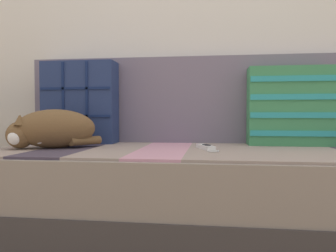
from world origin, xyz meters
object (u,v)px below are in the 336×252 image
couch (213,191)px  game_remote_far (206,147)px  sleeping_cat (50,130)px  throw_pillow_striped (289,106)px  throw_pillow_quilted (80,103)px

couch → game_remote_far: size_ratio=10.04×
sleeping_cat → couch: bearing=6.5°
throw_pillow_striped → game_remote_far: bearing=-148.4°
game_remote_far → throw_pillow_striped: bearing=31.6°
throw_pillow_quilted → game_remote_far: bearing=-20.2°
couch → throw_pillow_striped: size_ratio=5.18×
throw_pillow_striped → sleeping_cat: size_ratio=1.01×
sleeping_cat → game_remote_far: sleeping_cat is taller
throw_pillow_quilted → sleeping_cat: size_ratio=1.10×
throw_pillow_striped → game_remote_far: size_ratio=1.94×
couch → game_remote_far: game_remote_far is taller
throw_pillow_quilted → game_remote_far: 0.73m
couch → throw_pillow_quilted: (-0.69, 0.20, 0.40)m
throw_pillow_striped → sleeping_cat: bearing=-165.5°
throw_pillow_quilted → game_remote_far: size_ratio=2.11×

